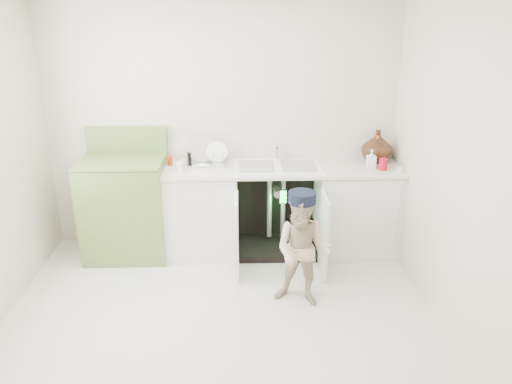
% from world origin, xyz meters
% --- Properties ---
extents(ground, '(3.50, 3.50, 0.00)m').
position_xyz_m(ground, '(0.00, 0.00, 0.00)').
color(ground, beige).
rests_on(ground, ground).
extents(room_shell, '(6.00, 5.50, 1.26)m').
position_xyz_m(room_shell, '(0.00, 0.00, 1.25)').
color(room_shell, beige).
rests_on(room_shell, ground).
extents(counter_run, '(2.44, 1.02, 1.22)m').
position_xyz_m(counter_run, '(0.58, 1.21, 0.47)').
color(counter_run, silver).
rests_on(counter_run, ground).
extents(avocado_stove, '(0.80, 0.65, 1.25)m').
position_xyz_m(avocado_stove, '(-0.95, 1.18, 0.51)').
color(avocado_stove, olive).
rests_on(avocado_stove, ground).
extents(repair_worker, '(0.57, 0.90, 1.00)m').
position_xyz_m(repair_worker, '(0.70, 0.22, 0.50)').
color(repair_worker, tan).
rests_on(repair_worker, ground).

